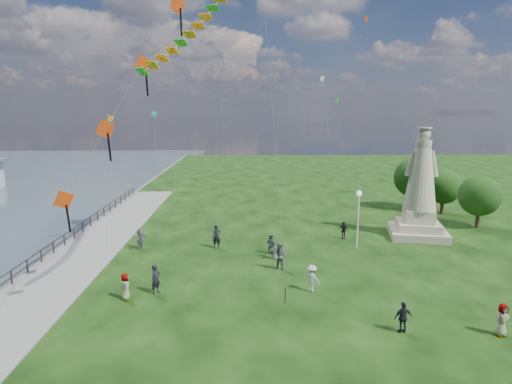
{
  "coord_description": "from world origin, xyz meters",
  "views": [
    {
      "loc": [
        -1.82,
        -19.61,
        10.6
      ],
      "look_at": [
        -1.0,
        8.0,
        5.5
      ],
      "focal_mm": 30.0,
      "sensor_mm": 36.0,
      "label": 1
    }
  ],
  "objects_px": {
    "person_1": "(280,257)",
    "person_10": "(125,287)",
    "statue": "(420,196)",
    "lamppost": "(358,207)",
    "person_7": "(271,244)",
    "person_6": "(217,237)",
    "person_5": "(141,239)",
    "person_3": "(403,317)",
    "person_4": "(502,320)",
    "person_11": "(273,249)",
    "person_9": "(343,230)",
    "person_2": "(312,278)",
    "person_0": "(156,279)"
  },
  "relations": [
    {
      "from": "person_0",
      "to": "person_2",
      "type": "bearing_deg",
      "value": -53.18
    },
    {
      "from": "person_5",
      "to": "person_7",
      "type": "distance_m",
      "value": 10.3
    },
    {
      "from": "person_1",
      "to": "person_10",
      "type": "bearing_deg",
      "value": -121.32
    },
    {
      "from": "person_0",
      "to": "lamppost",
      "type": "bearing_deg",
      "value": -23.05
    },
    {
      "from": "person_6",
      "to": "person_1",
      "type": "bearing_deg",
      "value": -63.28
    },
    {
      "from": "person_2",
      "to": "person_6",
      "type": "xyz_separation_m",
      "value": [
        -6.23,
        8.64,
        0.12
      ]
    },
    {
      "from": "person_6",
      "to": "lamppost",
      "type": "bearing_deg",
      "value": -17.5
    },
    {
      "from": "statue",
      "to": "person_3",
      "type": "bearing_deg",
      "value": -101.61
    },
    {
      "from": "person_6",
      "to": "person_9",
      "type": "bearing_deg",
      "value": -4.14
    },
    {
      "from": "lamppost",
      "to": "person_3",
      "type": "xyz_separation_m",
      "value": [
        -1.27,
        -13.36,
        -2.56
      ]
    },
    {
      "from": "person_7",
      "to": "person_1",
      "type": "bearing_deg",
      "value": 127.44
    },
    {
      "from": "person_2",
      "to": "person_5",
      "type": "xyz_separation_m",
      "value": [
        -12.25,
        8.56,
        0.02
      ]
    },
    {
      "from": "person_10",
      "to": "lamppost",
      "type": "bearing_deg",
      "value": -81.23
    },
    {
      "from": "person_2",
      "to": "person_5",
      "type": "distance_m",
      "value": 14.95
    },
    {
      "from": "person_4",
      "to": "person_10",
      "type": "xyz_separation_m",
      "value": [
        -19.23,
        4.67,
        -0.03
      ]
    },
    {
      "from": "lamppost",
      "to": "person_7",
      "type": "bearing_deg",
      "value": -171.45
    },
    {
      "from": "person_10",
      "to": "person_3",
      "type": "bearing_deg",
      "value": -127.31
    },
    {
      "from": "person_4",
      "to": "person_7",
      "type": "bearing_deg",
      "value": 116.27
    },
    {
      "from": "person_4",
      "to": "person_6",
      "type": "distance_m",
      "value": 20.29
    },
    {
      "from": "person_0",
      "to": "person_11",
      "type": "xyz_separation_m",
      "value": [
        7.39,
        5.98,
        -0.16
      ]
    },
    {
      "from": "person_6",
      "to": "person_7",
      "type": "xyz_separation_m",
      "value": [
        4.2,
        -1.38,
        -0.19
      ]
    },
    {
      "from": "person_5",
      "to": "person_3",
      "type": "bearing_deg",
      "value": -111.47
    },
    {
      "from": "person_2",
      "to": "person_9",
      "type": "bearing_deg",
      "value": -75.33
    },
    {
      "from": "lamppost",
      "to": "person_5",
      "type": "distance_m",
      "value": 17.38
    },
    {
      "from": "statue",
      "to": "person_11",
      "type": "bearing_deg",
      "value": -144.73
    },
    {
      "from": "person_4",
      "to": "person_9",
      "type": "bearing_deg",
      "value": 90.6
    },
    {
      "from": "person_1",
      "to": "person_10",
      "type": "xyz_separation_m",
      "value": [
        -9.31,
        -4.43,
        -0.18
      ]
    },
    {
      "from": "person_3",
      "to": "lamppost",
      "type": "bearing_deg",
      "value": -105.97
    },
    {
      "from": "person_4",
      "to": "statue",
      "type": "bearing_deg",
      "value": 67.9
    },
    {
      "from": "person_0",
      "to": "person_1",
      "type": "relative_size",
      "value": 0.92
    },
    {
      "from": "person_9",
      "to": "person_11",
      "type": "relative_size",
      "value": 1.04
    },
    {
      "from": "statue",
      "to": "person_6",
      "type": "relative_size",
      "value": 5.03
    },
    {
      "from": "lamppost",
      "to": "person_11",
      "type": "distance_m",
      "value": 7.74
    },
    {
      "from": "person_4",
      "to": "person_11",
      "type": "bearing_deg",
      "value": 119.05
    },
    {
      "from": "person_0",
      "to": "person_3",
      "type": "bearing_deg",
      "value": -74.45
    },
    {
      "from": "statue",
      "to": "person_7",
      "type": "height_order",
      "value": "statue"
    },
    {
      "from": "statue",
      "to": "person_6",
      "type": "bearing_deg",
      "value": -158.27
    },
    {
      "from": "person_1",
      "to": "person_7",
      "type": "xyz_separation_m",
      "value": [
        -0.42,
        3.66,
        -0.22
      ]
    },
    {
      "from": "person_2",
      "to": "person_7",
      "type": "bearing_deg",
      "value": -37.43
    },
    {
      "from": "person_1",
      "to": "person_7",
      "type": "distance_m",
      "value": 3.7
    },
    {
      "from": "statue",
      "to": "person_7",
      "type": "relative_size",
      "value": 6.28
    },
    {
      "from": "statue",
      "to": "person_7",
      "type": "bearing_deg",
      "value": -149.79
    },
    {
      "from": "person_5",
      "to": "person_7",
      "type": "relative_size",
      "value": 1.11
    },
    {
      "from": "statue",
      "to": "lamppost",
      "type": "relative_size",
      "value": 2.03
    },
    {
      "from": "statue",
      "to": "person_10",
      "type": "bearing_deg",
      "value": -138.25
    },
    {
      "from": "lamppost",
      "to": "person_3",
      "type": "bearing_deg",
      "value": -95.42
    },
    {
      "from": "person_3",
      "to": "person_6",
      "type": "bearing_deg",
      "value": -64.67
    },
    {
      "from": "person_2",
      "to": "person_7",
      "type": "height_order",
      "value": "person_2"
    },
    {
      "from": "person_1",
      "to": "person_2",
      "type": "relative_size",
      "value": 1.18
    },
    {
      "from": "person_1",
      "to": "person_3",
      "type": "height_order",
      "value": "person_1"
    }
  ]
}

